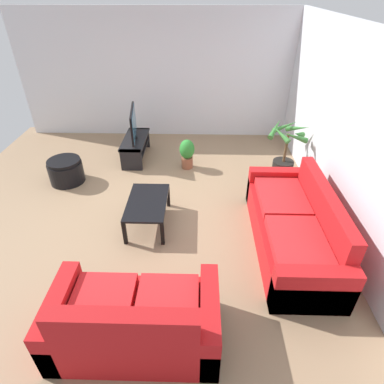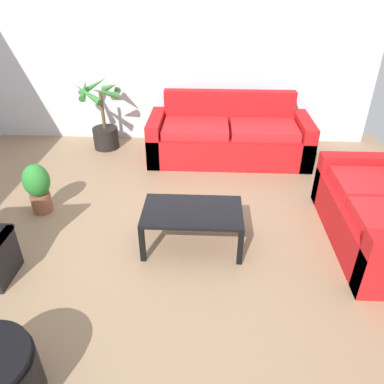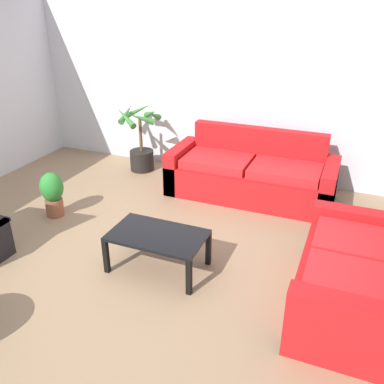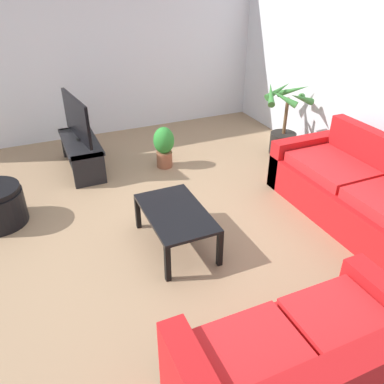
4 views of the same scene
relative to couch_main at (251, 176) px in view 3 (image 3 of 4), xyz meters
The scene contains 7 objects.
ground_plane 2.45m from the couch_main, 109.78° to the right, with size 6.60×6.60×0.00m, color #937556.
wall_back 1.51m from the couch_main, 138.97° to the left, with size 6.00×0.06×2.70m, color silver.
couch_main is the anchor object (origin of this frame).
couch_loveseat 2.40m from the couch_main, 52.56° to the right, with size 0.90×1.65×0.90m.
coffee_table 2.09m from the couch_main, 101.78° to the right, with size 0.96×0.58×0.41m.
potted_palm 1.91m from the couch_main, behind, with size 0.69×0.75×1.05m.
potted_plant_small 2.66m from the couch_main, 144.84° to the right, with size 0.29×0.29×0.59m.
Camera 3 is at (2.07, -2.92, 2.58)m, focal length 38.60 mm.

